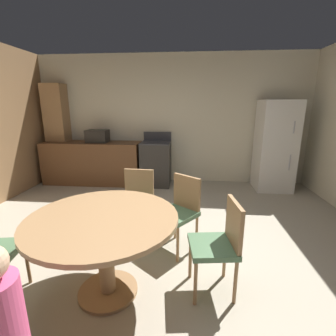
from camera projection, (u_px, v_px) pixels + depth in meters
ground_plane at (151, 262)px, 2.63m from camera, size 14.00×14.00×0.00m
wall_back at (172, 120)px, 5.23m from camera, size 6.03×0.12×2.70m
kitchen_counter at (93, 163)px, 5.22m from camera, size 2.06×0.60×0.90m
pantry_column at (59, 134)px, 5.31m from camera, size 0.44×0.36×2.10m
oven_range at (156, 163)px, 5.10m from camera, size 0.60×0.60×1.10m
refrigerator at (275, 146)px, 4.73m from camera, size 0.68×0.68×1.76m
microwave at (97, 136)px, 5.06m from camera, size 0.44×0.32×0.26m
dining_table at (104, 232)px, 2.05m from camera, size 1.27×1.27×0.76m
chair_northeast at (180, 208)px, 2.79m from camera, size 0.56×0.56×0.87m
chair_east at (220, 241)px, 2.12m from camera, size 0.45×0.45×0.87m
chair_north at (137, 200)px, 3.05m from camera, size 0.43×0.43×0.87m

